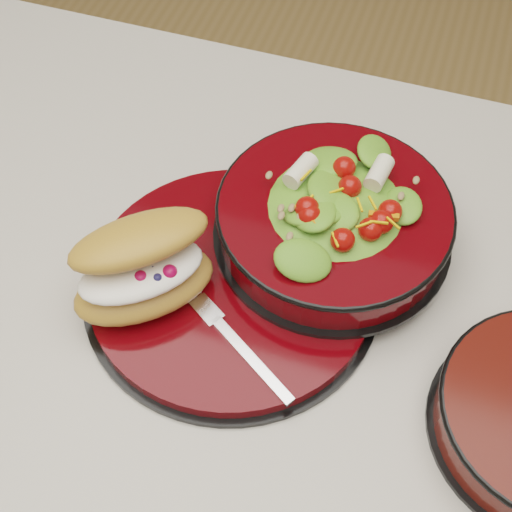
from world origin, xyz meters
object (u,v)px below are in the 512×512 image
(salad_bowl, at_px, (335,213))
(fork, at_px, (238,344))
(dinner_plate, at_px, (233,283))
(croissant, at_px, (144,268))
(island_counter, at_px, (170,414))

(salad_bowl, bearing_deg, fork, -108.50)
(dinner_plate, relative_size, croissant, 1.87)
(island_counter, distance_m, croissant, 0.51)
(island_counter, xyz_separation_m, dinner_plate, (0.12, -0.01, 0.46))
(dinner_plate, distance_m, salad_bowl, 0.13)
(island_counter, bearing_deg, salad_bowl, 20.88)
(island_counter, distance_m, dinner_plate, 0.47)
(croissant, bearing_deg, fork, -57.62)
(salad_bowl, height_order, croissant, salad_bowl)
(island_counter, relative_size, croissant, 7.34)
(island_counter, bearing_deg, croissant, -46.09)
(croissant, height_order, fork, croissant)
(croissant, bearing_deg, island_counter, 92.33)
(salad_bowl, bearing_deg, island_counter, -159.12)
(salad_bowl, bearing_deg, dinner_plate, -134.38)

